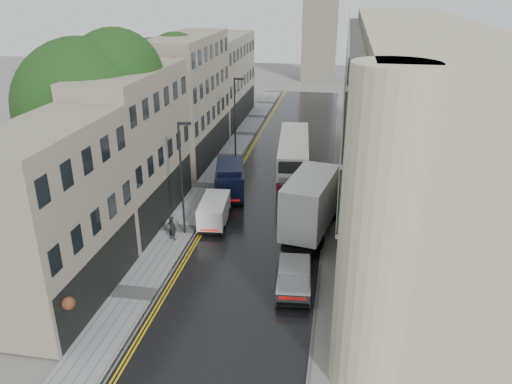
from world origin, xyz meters
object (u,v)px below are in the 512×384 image
(white_lorry, at_px, (288,212))
(pedestrian, at_px, (172,228))
(tree_near, at_px, (88,130))
(cream_bus, at_px, (279,166))
(white_van, at_px, (199,220))
(tree_far, at_px, (157,101))
(navy_van, at_px, (216,187))
(lamp_post_far, at_px, (235,122))
(lamp_post_near, at_px, (182,180))
(silver_hatchback, at_px, (277,290))

(white_lorry, height_order, pedestrian, white_lorry)
(tree_near, relative_size, white_lorry, 1.59)
(cream_bus, xyz_separation_m, white_van, (-4.39, -10.46, -0.62))
(cream_bus, bearing_deg, tree_near, -148.01)
(pedestrian, bearing_deg, white_lorry, -150.93)
(tree_far, height_order, cream_bus, tree_far)
(navy_van, bearing_deg, pedestrian, -113.79)
(tree_near, height_order, lamp_post_far, tree_near)
(tree_near, relative_size, lamp_post_far, 1.67)
(white_van, distance_m, pedestrian, 2.12)
(cream_bus, bearing_deg, white_lorry, -84.35)
(white_van, bearing_deg, tree_far, 114.37)
(tree_near, bearing_deg, navy_van, 26.97)
(tree_far, xyz_separation_m, lamp_post_far, (7.40, 0.85, -1.96))
(lamp_post_near, height_order, lamp_post_far, lamp_post_far)
(tree_near, xyz_separation_m, tree_far, (0.30, 13.00, -0.72))
(lamp_post_near, bearing_deg, silver_hatchback, -51.90)
(pedestrian, bearing_deg, lamp_post_far, -72.57)
(tree_near, xyz_separation_m, white_van, (8.20, -1.04, -5.94))
(white_lorry, height_order, lamp_post_far, lamp_post_far)
(white_lorry, distance_m, lamp_post_far, 16.86)
(tree_far, height_order, silver_hatchback, tree_far)
(silver_hatchback, distance_m, lamp_post_near, 10.90)
(tree_near, distance_m, pedestrian, 9.32)
(cream_bus, bearing_deg, pedestrian, -120.93)
(silver_hatchback, bearing_deg, lamp_post_far, 103.41)
(navy_van, relative_size, lamp_post_near, 0.71)
(lamp_post_far, bearing_deg, white_lorry, -65.72)
(white_lorry, distance_m, pedestrian, 8.06)
(white_lorry, bearing_deg, navy_van, 149.51)
(tree_near, bearing_deg, pedestrian, -20.77)
(navy_van, bearing_deg, tree_near, -164.42)
(lamp_post_near, bearing_deg, white_van, 13.04)
(pedestrian, bearing_deg, white_van, -113.47)
(pedestrian, bearing_deg, lamp_post_near, -93.92)
(pedestrian, height_order, lamp_post_near, lamp_post_near)
(navy_van, bearing_deg, lamp_post_near, -111.12)
(cream_bus, height_order, silver_hatchback, cream_bus)
(navy_van, height_order, pedestrian, navy_van)
(cream_bus, xyz_separation_m, lamp_post_far, (-4.89, 4.42, 2.65))
(pedestrian, relative_size, lamp_post_far, 0.21)
(cream_bus, relative_size, lamp_post_far, 1.41)
(tree_near, height_order, pedestrian, tree_near)
(tree_far, relative_size, silver_hatchback, 2.86)
(cream_bus, xyz_separation_m, navy_van, (-4.39, -5.25, -0.14))
(navy_van, bearing_deg, lamp_post_far, 81.57)
(pedestrian, height_order, lamp_post_far, lamp_post_far)
(silver_hatchback, xyz_separation_m, lamp_post_near, (-7.61, 7.06, 3.32))
(pedestrian, bearing_deg, tree_far, -46.72)
(pedestrian, distance_m, lamp_post_near, 3.38)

